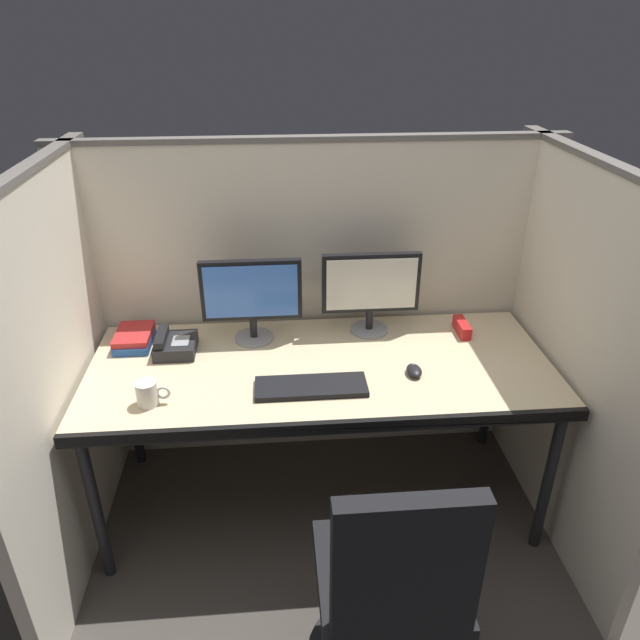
# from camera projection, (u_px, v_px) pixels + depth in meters

# --- Properties ---
(ground_plane) EXTENTS (8.00, 8.00, 0.00)m
(ground_plane) POSITION_uv_depth(u_px,v_px,m) (327.00, 549.00, 2.51)
(ground_plane) COLOR #423D38
(cubicle_partition_rear) EXTENTS (2.21, 0.06, 1.57)m
(cubicle_partition_rear) POSITION_uv_depth(u_px,v_px,m) (313.00, 306.00, 2.80)
(cubicle_partition_rear) COLOR beige
(cubicle_partition_rear) RESTS_ON ground
(cubicle_partition_left) EXTENTS (0.06, 1.41, 1.57)m
(cubicle_partition_left) POSITION_uv_depth(u_px,v_px,m) (63.00, 379.00, 2.24)
(cubicle_partition_left) COLOR beige
(cubicle_partition_left) RESTS_ON ground
(cubicle_partition_right) EXTENTS (0.06, 1.41, 1.57)m
(cubicle_partition_right) POSITION_uv_depth(u_px,v_px,m) (567.00, 356.00, 2.39)
(cubicle_partition_right) COLOR beige
(cubicle_partition_right) RESTS_ON ground
(desk) EXTENTS (1.90, 0.80, 0.74)m
(desk) POSITION_uv_depth(u_px,v_px,m) (321.00, 376.00, 2.44)
(desk) COLOR beige
(desk) RESTS_ON ground
(office_chair) EXTENTS (0.52, 0.52, 0.97)m
(office_chair) POSITION_uv_depth(u_px,v_px,m) (389.00, 613.00, 1.84)
(office_chair) COLOR black
(office_chair) RESTS_ON ground
(monitor_left) EXTENTS (0.43, 0.17, 0.37)m
(monitor_left) POSITION_uv_depth(u_px,v_px,m) (251.00, 295.00, 2.51)
(monitor_left) COLOR gray
(monitor_left) RESTS_ON desk
(monitor_right) EXTENTS (0.43, 0.17, 0.37)m
(monitor_right) POSITION_uv_depth(u_px,v_px,m) (371.00, 288.00, 2.58)
(monitor_right) COLOR gray
(monitor_right) RESTS_ON desk
(keyboard_main) EXTENTS (0.43, 0.15, 0.02)m
(keyboard_main) POSITION_uv_depth(u_px,v_px,m) (311.00, 387.00, 2.26)
(keyboard_main) COLOR black
(keyboard_main) RESTS_ON desk
(computer_mouse) EXTENTS (0.06, 0.10, 0.04)m
(computer_mouse) POSITION_uv_depth(u_px,v_px,m) (414.00, 371.00, 2.35)
(computer_mouse) COLOR black
(computer_mouse) RESTS_ON desk
(red_stapler) EXTENTS (0.04, 0.15, 0.06)m
(red_stapler) POSITION_uv_depth(u_px,v_px,m) (462.00, 327.00, 2.65)
(red_stapler) COLOR red
(red_stapler) RESTS_ON desk
(desk_phone) EXTENTS (0.17, 0.19, 0.09)m
(desk_phone) POSITION_uv_depth(u_px,v_px,m) (174.00, 345.00, 2.50)
(desk_phone) COLOR black
(desk_phone) RESTS_ON desk
(coffee_mug) EXTENTS (0.13, 0.08, 0.09)m
(coffee_mug) POSITION_uv_depth(u_px,v_px,m) (148.00, 393.00, 2.16)
(coffee_mug) COLOR silver
(coffee_mug) RESTS_ON desk
(book_stack) EXTENTS (0.15, 0.22, 0.06)m
(book_stack) POSITION_uv_depth(u_px,v_px,m) (134.00, 338.00, 2.56)
(book_stack) COLOR #1E478C
(book_stack) RESTS_ON desk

